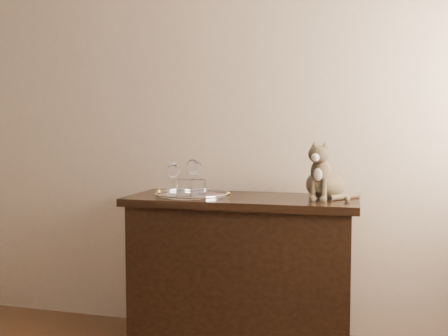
# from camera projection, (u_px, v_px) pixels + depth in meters

# --- Properties ---
(wall_back) EXTENTS (4.00, 0.10, 2.70)m
(wall_back) POSITION_uv_depth(u_px,v_px,m) (158.00, 106.00, 3.04)
(wall_back) COLOR tan
(wall_back) RESTS_ON ground
(sideboard) EXTENTS (1.20, 0.50, 0.85)m
(sideboard) POSITION_uv_depth(u_px,v_px,m) (242.00, 276.00, 2.66)
(sideboard) COLOR black
(sideboard) RESTS_ON ground
(tray) EXTENTS (0.40, 0.40, 0.01)m
(tray) POSITION_uv_depth(u_px,v_px,m) (193.00, 195.00, 2.67)
(tray) COLOR silver
(tray) RESTS_ON sideboard
(wine_glass_b) EXTENTS (0.06, 0.06, 0.17)m
(wine_glass_b) POSITION_uv_depth(u_px,v_px,m) (196.00, 177.00, 2.78)
(wine_glass_b) COLOR silver
(wine_glass_b) RESTS_ON tray
(wine_glass_c) EXTENTS (0.06, 0.06, 0.17)m
(wine_glass_c) POSITION_uv_depth(u_px,v_px,m) (173.00, 179.00, 2.65)
(wine_glass_c) COLOR white
(wine_glass_c) RESTS_ON tray
(wine_glass_d) EXTENTS (0.07, 0.07, 0.19)m
(wine_glass_d) POSITION_uv_depth(u_px,v_px,m) (193.00, 177.00, 2.68)
(wine_glass_d) COLOR silver
(wine_glass_d) RESTS_ON tray
(tumbler_a) EXTENTS (0.08, 0.08, 0.09)m
(tumbler_a) POSITION_uv_depth(u_px,v_px,m) (198.00, 188.00, 2.57)
(tumbler_a) COLOR white
(tumbler_a) RESTS_ON tray
(tumbler_b) EXTENTS (0.08, 0.08, 0.09)m
(tumbler_b) POSITION_uv_depth(u_px,v_px,m) (184.00, 188.00, 2.57)
(tumbler_b) COLOR white
(tumbler_b) RESTS_ON tray
(cat) EXTENTS (0.36, 0.34, 0.30)m
(cat) POSITION_uv_depth(u_px,v_px,m) (325.00, 170.00, 2.54)
(cat) COLOR brown
(cat) RESTS_ON sideboard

